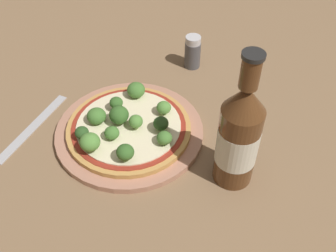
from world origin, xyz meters
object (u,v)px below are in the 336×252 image
Objects in this scene: pepper_shaker at (193,52)px; fork at (33,127)px; pizza at (129,127)px; beer_bottle at (239,136)px.

fork is at bearing -140.88° from pepper_shaker.
pizza is 1.19× the size of fork.
fork is (-0.19, -0.00, -0.02)m from pizza.
beer_bottle reaches higher than pizza.
pepper_shaker is 0.39× the size of fork.
pizza is at bearing -71.18° from fork.
pepper_shaker is at bearing 66.49° from pizza.
pepper_shaker reaches higher than fork.
fork is at bearing 169.47° from beer_bottle.
pizza reaches higher than fork.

